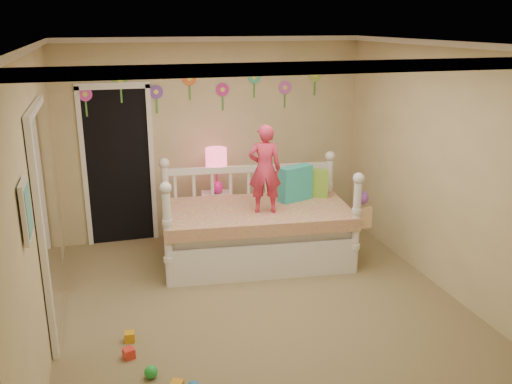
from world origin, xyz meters
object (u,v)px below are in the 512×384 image
object	(u,v)px
table_lamp	(216,164)
daybed	(256,213)
nightstand	(218,217)
child	(265,169)

from	to	relation	value
table_lamp	daybed	bearing A→B (deg)	-65.88
table_lamp	nightstand	bearing A→B (deg)	180.00
nightstand	table_lamp	world-z (taller)	table_lamp
child	nightstand	world-z (taller)	child
child	nightstand	xyz separation A→B (m)	(-0.37, 0.89, -0.85)
daybed	nightstand	bearing A→B (deg)	120.31
nightstand	table_lamp	xyz separation A→B (m)	(0.00, 0.00, 0.72)
daybed	child	distance (m)	0.61
child	table_lamp	world-z (taller)	child
table_lamp	child	bearing A→B (deg)	-67.19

